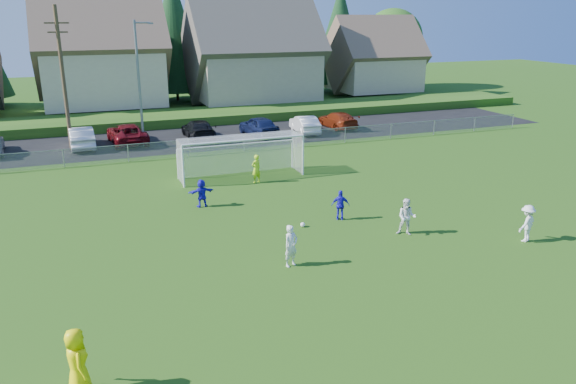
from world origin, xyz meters
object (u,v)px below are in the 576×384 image
at_px(player_white_c, 527,223).
at_px(player_blue_a, 341,205).
at_px(player_white_b, 407,217).
at_px(car_d, 198,129).
at_px(soccer_ball, 303,225).
at_px(referee, 77,362).
at_px(car_c, 127,134).
at_px(car_g, 337,120).
at_px(car_b, 81,137).
at_px(player_white_a, 291,246).
at_px(car_f, 305,124).
at_px(goalkeeper, 256,169).
at_px(car_e, 259,126).
at_px(soccer_goal, 240,150).
at_px(player_blue_b, 202,193).

bearing_deg(player_white_c, player_blue_a, -59.94).
relative_size(player_white_b, car_d, 0.34).
distance_m(soccer_ball, referee, 13.40).
bearing_deg(car_c, soccer_ball, 100.99).
distance_m(referee, player_white_c, 18.77).
bearing_deg(car_g, referee, 49.75).
height_order(car_b, car_c, car_b).
bearing_deg(player_white_a, referee, -167.07).
relative_size(player_white_c, car_f, 0.38).
xyz_separation_m(player_white_a, car_g, (13.68, 24.24, -0.16)).
bearing_deg(goalkeeper, car_g, -151.72).
distance_m(car_e, soccer_goal, 11.79).
xyz_separation_m(car_b, car_e, (13.46, -0.58, 0.00)).
relative_size(soccer_ball, player_white_b, 0.13).
bearing_deg(player_white_c, car_f, -109.89).
bearing_deg(player_white_b, player_blue_b, 172.25).
height_order(car_b, car_d, car_b).
bearing_deg(car_f, referee, 63.22).
xyz_separation_m(soccer_ball, car_g, (11.67, 20.55, 0.57)).
height_order(car_b, car_f, car_b).
bearing_deg(player_white_a, player_white_b, -9.38).
bearing_deg(car_e, car_c, -12.46).
xyz_separation_m(goalkeeper, car_c, (-5.97, 13.30, -0.10)).
relative_size(referee, soccer_goal, 0.25).
relative_size(player_blue_b, car_e, 0.31).
relative_size(player_blue_a, car_f, 0.34).
xyz_separation_m(player_blue_a, soccer_goal, (-2.35, 8.92, 0.89)).
relative_size(player_white_a, car_c, 0.32).
xyz_separation_m(player_white_b, car_f, (4.27, 22.10, -0.12)).
bearing_deg(referee, car_e, -35.79).
bearing_deg(car_g, player_white_a, 56.57).
relative_size(player_white_a, player_blue_a, 1.15).
height_order(player_white_b, goalkeeper, player_white_b).
bearing_deg(player_white_b, referee, -120.63).
height_order(car_c, car_d, car_c).
relative_size(soccer_ball, player_white_a, 0.13).
bearing_deg(player_white_b, player_white_a, -134.27).
bearing_deg(soccer_goal, car_c, 115.21).
xyz_separation_m(player_white_b, goalkeeper, (-3.78, 10.05, -0.00)).
bearing_deg(referee, car_b, -11.10).
xyz_separation_m(referee, player_white_c, (18.36, 3.92, -0.11)).
bearing_deg(car_f, car_b, 2.63).
distance_m(soccer_ball, player_blue_b, 5.86).
xyz_separation_m(goalkeeper, car_g, (11.49, 13.01, -0.16)).
bearing_deg(car_e, player_blue_b, 54.87).
distance_m(player_white_a, soccer_goal, 12.99).
distance_m(player_blue_a, car_c, 22.03).
distance_m(car_f, car_g, 3.58).
height_order(player_white_a, player_blue_a, player_white_a).
bearing_deg(player_white_b, soccer_goal, 144.65).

